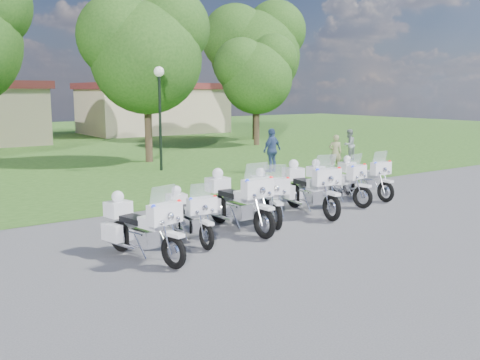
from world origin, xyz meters
TOP-DOWN VIEW (x-y plane):
  - ground at (0.00, 0.00)m, footprint 100.00×100.00m
  - grass_lawn at (0.00, 27.00)m, footprint 100.00×48.00m
  - motorcycle_0 at (-4.26, -1.09)m, footprint 1.16×2.38m
  - motorcycle_1 at (-2.77, -0.46)m, footprint 0.79×2.16m
  - motorcycle_2 at (-1.29, -0.26)m, footprint 0.90×2.65m
  - motorcycle_3 at (-0.09, 0.05)m, footprint 1.38×2.27m
  - motorcycle_4 at (1.44, 0.08)m, footprint 1.08×2.62m
  - motorcycle_5 at (3.00, 0.61)m, footprint 1.05×2.37m
  - motorcycle_6 at (4.46, 0.81)m, footprint 0.79×2.36m
  - lamp_post at (1.72, 9.97)m, footprint 0.44×0.44m
  - tree_2 at (2.50, 13.00)m, footprint 6.22×5.31m
  - tree_3 at (11.86, 16.72)m, footprint 5.29×4.52m
  - tree_4 at (14.16, 20.05)m, footprint 7.36×6.28m
  - building_east at (11.00, 30.00)m, footprint 11.44×7.28m
  - bystander_a at (8.01, 5.65)m, footprint 0.68×0.65m
  - bystander_b at (11.07, 7.78)m, footprint 0.85×0.71m
  - bystander_c at (5.43, 6.85)m, footprint 1.18×0.71m

SIDE VIEW (x-z plane):
  - ground at x=0.00m, z-range 0.00..0.00m
  - grass_lawn at x=0.00m, z-range 0.00..0.01m
  - motorcycle_1 at x=-2.77m, z-range -0.12..1.33m
  - motorcycle_6 at x=4.46m, z-range -0.13..1.46m
  - motorcycle_5 at x=3.00m, z-range -0.13..1.47m
  - motorcycle_3 at x=-0.09m, z-range -0.13..1.49m
  - motorcycle_0 at x=-4.26m, z-range -0.13..1.49m
  - motorcycle_4 at x=1.44m, z-range -0.14..1.62m
  - motorcycle_2 at x=-1.29m, z-range -0.15..1.63m
  - bystander_b at x=11.07m, z-range 0.00..1.55m
  - bystander_a at x=8.01m, z-range 0.00..1.56m
  - bystander_c at x=5.43m, z-range 0.00..1.87m
  - building_east at x=11.00m, z-range 0.02..4.12m
  - lamp_post at x=1.72m, z-range 1.12..5.60m
  - tree_3 at x=11.86m, z-range 1.14..8.20m
  - tree_2 at x=2.50m, z-range 1.34..9.64m
  - tree_4 at x=14.16m, z-range 1.59..11.40m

